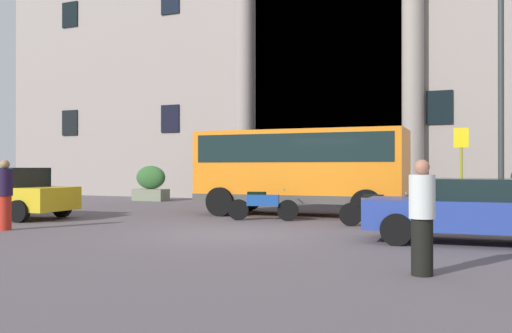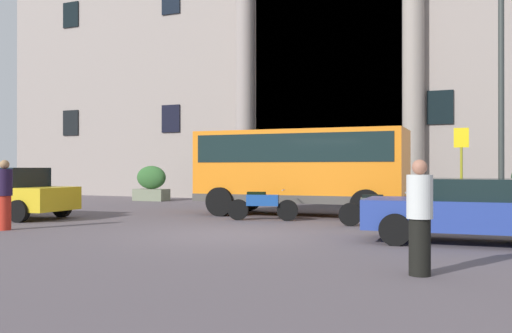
{
  "view_description": "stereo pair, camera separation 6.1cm",
  "coord_description": "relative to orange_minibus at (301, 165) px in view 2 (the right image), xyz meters",
  "views": [
    {
      "loc": [
        5.61,
        -11.2,
        1.5
      ],
      "look_at": [
        -1.95,
        5.98,
        1.55
      ],
      "focal_mm": 39.19,
      "sensor_mm": 36.0,
      "label": 1
    },
    {
      "loc": [
        5.66,
        -11.17,
        1.5
      ],
      "look_at": [
        -1.95,
        5.98,
        1.55
      ],
      "focal_mm": 39.19,
      "sensor_mm": 36.0,
      "label": 2
    }
  ],
  "objects": [
    {
      "name": "ground_plane",
      "position": [
        0.18,
        -5.5,
        -1.66
      ],
      "size": [
        80.0,
        64.0,
        0.12
      ],
      "primitive_type": "cube",
      "color": "#5A5056"
    },
    {
      "name": "office_building_facade",
      "position": [
        0.17,
        11.98,
        7.51
      ],
      "size": [
        40.82,
        9.7,
        18.23
      ],
      "color": "gray",
      "rests_on": "ground_plane"
    },
    {
      "name": "orange_minibus",
      "position": [
        0.0,
        0.0,
        0.0
      ],
      "size": [
        6.57,
        2.82,
        2.67
      ],
      "rotation": [
        0.0,
        0.0,
        0.04
      ],
      "color": "orange",
      "rests_on": "ground_plane"
    },
    {
      "name": "bus_stop_sign",
      "position": [
        4.67,
        1.45,
        0.08
      ],
      "size": [
        0.44,
        0.08,
        2.73
      ],
      "color": "#96981F",
      "rests_on": "ground_plane"
    },
    {
      "name": "hedge_planter_far_west",
      "position": [
        -4.2,
        5.36,
        -0.87
      ],
      "size": [
        1.84,
        0.88,
        1.52
      ],
      "color": "#6E5F58",
      "rests_on": "ground_plane"
    },
    {
      "name": "hedge_planter_entrance_right",
      "position": [
        1.48,
        5.0,
        -0.78
      ],
      "size": [
        2.07,
        0.76,
        1.7
      ],
      "color": "gray",
      "rests_on": "ground_plane"
    },
    {
      "name": "hedge_planter_far_east",
      "position": [
        -8.92,
        4.73,
        -0.83
      ],
      "size": [
        1.57,
        0.77,
        1.6
      ],
      "color": "gray",
      "rests_on": "ground_plane"
    },
    {
      "name": "parked_estate_mid",
      "position": [
        5.32,
        -4.76,
        -0.92
      ],
      "size": [
        4.37,
        2.17,
        1.29
      ],
      "rotation": [
        0.0,
        0.0,
        0.07
      ],
      "color": "#283E95",
      "rests_on": "ground_plane"
    },
    {
      "name": "parked_coupe_end",
      "position": [
        -7.93,
        -4.52,
        -0.83
      ],
      "size": [
        4.59,
        2.24,
        1.51
      ],
      "rotation": [
        0.0,
        0.0,
        0.07
      ],
      "color": "gold",
      "rests_on": "ground_plane"
    },
    {
      "name": "scooter_by_planter",
      "position": [
        2.92,
        -2.43,
        -1.14
      ],
      "size": [
        2.09,
        0.57,
        0.89
      ],
      "rotation": [
        0.0,
        0.0,
        0.14
      ],
      "color": "black",
      "rests_on": "ground_plane"
    },
    {
      "name": "motorcycle_near_kerb",
      "position": [
        -0.48,
        -2.07,
        -1.14
      ],
      "size": [
        1.99,
        0.72,
        0.89
      ],
      "rotation": [
        0.0,
        0.0,
        0.25
      ],
      "color": "black",
      "rests_on": "ground_plane"
    },
    {
      "name": "motorcycle_far_end",
      "position": [
        6.02,
        -2.46,
        -1.14
      ],
      "size": [
        1.96,
        0.55,
        0.89
      ],
      "rotation": [
        0.0,
        0.0,
        0.04
      ],
      "color": "black",
      "rests_on": "ground_plane"
    },
    {
      "name": "pedestrian_man_red_shirt",
      "position": [
        -5.17,
        -6.83,
        -0.74
      ],
      "size": [
        0.36,
        0.36,
        1.7
      ],
      "rotation": [
        0.0,
        0.0,
        5.17
      ],
      "color": "red",
      "rests_on": "ground_plane"
    },
    {
      "name": "pedestrian_man_crossing",
      "position": [
        4.78,
        -8.64,
        -0.79
      ],
      "size": [
        0.36,
        0.36,
        1.62
      ],
      "rotation": [
        0.0,
        0.0,
        2.04
      ],
      "color": "black",
      "rests_on": "ground_plane"
    },
    {
      "name": "lamppost_plaza_centre",
      "position": [
        5.78,
        2.41,
        2.67
      ],
      "size": [
        0.4,
        0.4,
        7.3
      ],
      "color": "#313836",
      "rests_on": "ground_plane"
    }
  ]
}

